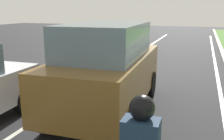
# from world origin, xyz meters

# --- Properties ---
(ground_plane) EXTENTS (60.00, 60.00, 0.00)m
(ground_plane) POSITION_xyz_m (0.00, 14.00, 0.00)
(ground_plane) COLOR #262628
(lane_line_center) EXTENTS (0.12, 32.00, 0.01)m
(lane_line_center) POSITION_xyz_m (-0.70, 14.00, 0.00)
(lane_line_center) COLOR silver
(lane_line_center) RESTS_ON ground
(lane_line_right_edge) EXTENTS (0.12, 32.00, 0.01)m
(lane_line_right_edge) POSITION_xyz_m (3.60, 14.00, 0.00)
(lane_line_right_edge) COLOR silver
(lane_line_right_edge) RESTS_ON ground
(car_suv_ahead) EXTENTS (2.11, 4.57, 2.28)m
(car_suv_ahead) POSITION_xyz_m (0.72, 8.61, 1.17)
(car_suv_ahead) COLOR brown
(car_suv_ahead) RESTS_ON ground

